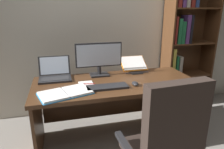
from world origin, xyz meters
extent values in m
cube|color=beige|center=(0.00, 1.86, 1.28)|extent=(5.03, 0.12, 2.57)
cube|color=#4C2D19|center=(-0.06, 0.93, 0.73)|extent=(1.79, 0.78, 0.04)
cube|color=#4C2D19|center=(-0.91, 0.93, 0.35)|extent=(0.03, 0.72, 0.71)
cube|color=#4C2D19|center=(0.80, 0.93, 0.35)|extent=(0.03, 0.72, 0.71)
cube|color=#4C2D19|center=(-0.06, 1.29, 0.39)|extent=(1.67, 0.03, 0.49)
cube|color=#4C2D19|center=(0.92, 1.62, 1.01)|extent=(0.02, 0.33, 2.03)
cube|color=#4C2D19|center=(1.65, 1.62, 1.01)|extent=(0.02, 0.33, 2.03)
cube|color=#4C2D19|center=(1.29, 1.78, 1.01)|extent=(0.75, 0.01, 2.03)
cube|color=#4C2D19|center=(1.29, 1.62, 0.01)|extent=(0.70, 0.31, 0.02)
cube|color=olive|center=(0.99, 1.57, 0.22)|extent=(0.06, 0.20, 0.40)
cube|color=gray|center=(1.06, 1.60, 0.19)|extent=(0.05, 0.26, 0.33)
cube|color=olive|center=(1.11, 1.56, 0.24)|extent=(0.03, 0.19, 0.43)
cube|color=#512D66|center=(1.16, 1.57, 0.24)|extent=(0.03, 0.21, 0.43)
cube|color=#512D66|center=(1.22, 1.58, 0.18)|extent=(0.05, 0.23, 0.32)
cube|color=gray|center=(1.27, 1.56, 0.16)|extent=(0.03, 0.19, 0.27)
cube|color=#4C2D19|center=(1.29, 1.62, 0.51)|extent=(0.70, 0.31, 0.02)
cube|color=gold|center=(0.98, 1.58, 0.74)|extent=(0.05, 0.22, 0.43)
cube|color=#195633|center=(1.04, 1.60, 0.68)|extent=(0.04, 0.26, 0.32)
cube|color=gray|center=(1.10, 1.58, 0.68)|extent=(0.05, 0.23, 0.31)
cube|color=#4C2D19|center=(1.29, 1.62, 1.01)|extent=(0.70, 0.31, 0.02)
cube|color=maroon|center=(0.97, 1.59, 1.22)|extent=(0.03, 0.25, 0.38)
cube|color=#195633|center=(1.03, 1.57, 1.20)|extent=(0.05, 0.20, 0.35)
cube|color=#195633|center=(1.09, 1.58, 1.18)|extent=(0.05, 0.23, 0.31)
cube|color=#512D66|center=(1.16, 1.56, 1.22)|extent=(0.06, 0.19, 0.40)
cube|color=black|center=(1.21, 1.56, 1.22)|extent=(0.03, 0.19, 0.40)
cube|color=#4C2D19|center=(1.29, 1.62, 1.51)|extent=(0.70, 0.31, 0.02)
cube|color=#2D231E|center=(0.10, -0.05, 0.75)|extent=(0.48, 0.13, 0.66)
cube|color=#232326|center=(-0.19, 0.13, 0.51)|extent=(0.08, 0.39, 0.04)
cube|color=#232326|center=(0.37, 0.17, 0.51)|extent=(0.08, 0.39, 0.04)
cube|color=#232326|center=(-0.19, 1.19, 0.76)|extent=(0.22, 0.16, 0.02)
cylinder|color=#232326|center=(-0.19, 1.19, 0.81)|extent=(0.04, 0.04, 0.09)
cube|color=#232326|center=(-0.19, 1.20, 1.00)|extent=(0.55, 0.02, 0.28)
cube|color=silver|center=(-0.19, 1.18, 1.00)|extent=(0.52, 0.00, 0.25)
cube|color=#232326|center=(-0.70, 1.15, 0.76)|extent=(0.36, 0.23, 0.02)
cube|color=#2D2D30|center=(-0.70, 1.13, 0.77)|extent=(0.30, 0.13, 0.00)
cube|color=#232326|center=(-0.70, 1.30, 0.88)|extent=(0.36, 0.07, 0.22)
cube|color=silver|center=(-0.70, 1.30, 0.88)|extent=(0.32, 0.06, 0.19)
cube|color=#232326|center=(-0.19, 0.77, 0.76)|extent=(0.42, 0.15, 0.02)
ellipsoid|color=#232326|center=(0.11, 0.77, 0.77)|extent=(0.06, 0.10, 0.04)
cube|color=#232326|center=(0.27, 1.17, 0.75)|extent=(0.14, 0.12, 0.01)
cube|color=#232326|center=(0.27, 1.12, 0.76)|extent=(0.30, 0.01, 0.01)
cube|color=orange|center=(0.27, 1.28, 0.84)|extent=(0.33, 0.23, 0.14)
cube|color=white|center=(0.27, 1.28, 0.85)|extent=(0.30, 0.21, 0.13)
cube|color=#2D84C6|center=(-0.73, 0.69, 0.75)|extent=(0.31, 0.34, 0.01)
cube|color=#2D84C6|center=(-0.49, 0.76, 0.75)|extent=(0.31, 0.34, 0.01)
cube|color=white|center=(-0.73, 0.69, 0.76)|extent=(0.29, 0.32, 0.02)
cube|color=white|center=(-0.49, 0.76, 0.76)|extent=(0.29, 0.32, 0.02)
cylinder|color=#B7B7BC|center=(-0.61, 0.72, 0.76)|extent=(0.09, 0.25, 0.02)
cube|color=white|center=(-0.39, 0.91, 0.75)|extent=(0.15, 0.21, 0.01)
cylinder|color=maroon|center=(-0.37, 0.91, 0.76)|extent=(0.14, 0.04, 0.01)
camera|label=1|loc=(-0.63, -1.13, 1.53)|focal=33.15mm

